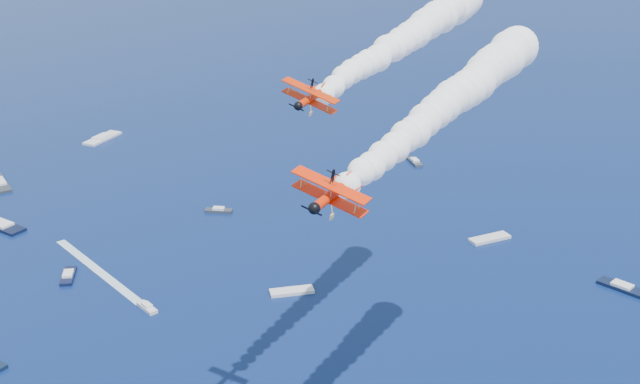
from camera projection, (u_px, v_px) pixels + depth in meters
biplane_lead at (311, 98)px, 100.38m from camera, size 9.14×10.35×6.81m
biplane_trail at (332, 195)px, 79.83m from camera, size 9.68×11.02×7.08m
smoke_trail_lead at (405, 38)px, 121.81m from camera, size 57.42×41.70×10.36m
smoke_trail_trail at (448, 103)px, 100.85m from camera, size 57.30×39.26×10.36m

